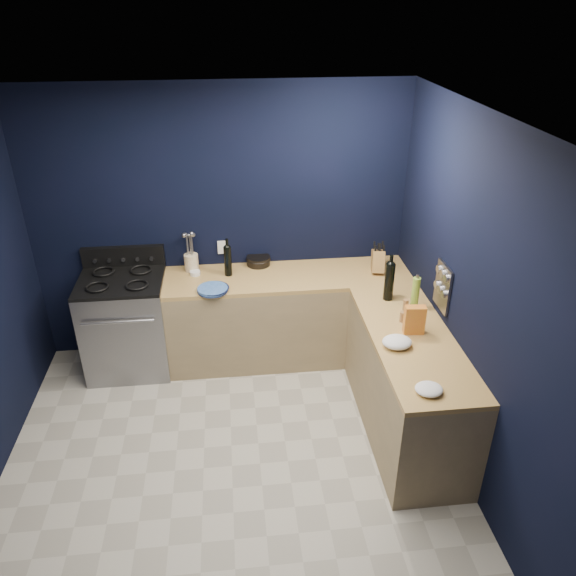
{
  "coord_description": "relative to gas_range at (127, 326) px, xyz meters",
  "views": [
    {
      "loc": [
        0.08,
        -3.15,
        3.26
      ],
      "look_at": [
        0.55,
        1.0,
        1.0
      ],
      "focal_mm": 34.55,
      "sensor_mm": 36.0,
      "label": 1
    }
  ],
  "objects": [
    {
      "name": "ramekin",
      "position": [
        0.67,
        0.12,
        0.46
      ],
      "size": [
        0.11,
        0.11,
        0.04
      ],
      "primitive_type": "cylinder",
      "rotation": [
        0.0,
        0.0,
        0.19
      ],
      "color": "white",
      "rests_on": "top_back"
    },
    {
      "name": "wall_right",
      "position": [
        2.69,
        -1.42,
        0.84
      ],
      "size": [
        0.02,
        3.5,
        2.6
      ],
      "primitive_type": "cube",
      "color": "black",
      "rests_on": "ground"
    },
    {
      "name": "cooktop",
      "position": [
        0.0,
        0.0,
        0.48
      ],
      "size": [
        0.76,
        0.66,
        0.03
      ],
      "primitive_type": "cube",
      "color": "black",
      "rests_on": "gas_range"
    },
    {
      "name": "wine_bottle_back",
      "position": [
        0.98,
        0.08,
        0.58
      ],
      "size": [
        0.09,
        0.09,
        0.29
      ],
      "primitive_type": "cylinder",
      "rotation": [
        0.0,
        0.0,
        0.29
      ],
      "color": "black",
      "rests_on": "top_back"
    },
    {
      "name": "towel_front",
      "position": [
        2.21,
        -1.24,
        0.48
      ],
      "size": [
        0.26,
        0.23,
        0.08
      ],
      "primitive_type": "ellipsoid",
      "rotation": [
        0.0,
        0.0,
        -0.22
      ],
      "color": "white",
      "rests_on": "top_right"
    },
    {
      "name": "oven_door",
      "position": [
        0.0,
        -0.32,
        -0.01
      ],
      "size": [
        0.59,
        0.02,
        0.42
      ],
      "primitive_type": "cube",
      "color": "black",
      "rests_on": "gas_range"
    },
    {
      "name": "gas_range",
      "position": [
        0.0,
        0.0,
        0.0
      ],
      "size": [
        0.76,
        0.66,
        0.92
      ],
      "primitive_type": "cube",
      "color": "gray",
      "rests_on": "floor"
    },
    {
      "name": "utensil_crock",
      "position": [
        0.63,
        0.22,
        0.52
      ],
      "size": [
        0.15,
        0.15,
        0.17
      ],
      "primitive_type": "cylinder",
      "rotation": [
        0.0,
        0.0,
        0.11
      ],
      "color": "#F1E4BF",
      "rests_on": "top_back"
    },
    {
      "name": "lemon_basket",
      "position": [
        1.27,
        0.27,
        0.48
      ],
      "size": [
        0.25,
        0.25,
        0.09
      ],
      "primitive_type": "cylinder",
      "rotation": [
        0.0,
        0.0,
        -0.13
      ],
      "color": "black",
      "rests_on": "top_back"
    },
    {
      "name": "oil_bottle",
      "position": [
        2.51,
        -0.69,
        0.58
      ],
      "size": [
        0.08,
        0.08,
        0.28
      ],
      "primitive_type": "cylinder",
      "rotation": [
        0.0,
        0.0,
        0.41
      ],
      "color": "#81AB36",
      "rests_on": "top_right"
    },
    {
      "name": "cab_back",
      "position": [
        1.53,
        0.02,
        -0.03
      ],
      "size": [
        2.3,
        0.63,
        0.86
      ],
      "primitive_type": "cube",
      "color": "#947E57",
      "rests_on": "floor"
    },
    {
      "name": "top_back",
      "position": [
        1.53,
        0.02,
        0.42
      ],
      "size": [
        2.3,
        0.63,
        0.04
      ],
      "primitive_type": "cube",
      "color": "olive",
      "rests_on": "cab_back"
    },
    {
      "name": "cab_right",
      "position": [
        2.37,
        -1.13,
        -0.03
      ],
      "size": [
        0.63,
        1.67,
        0.86
      ],
      "primitive_type": "cube",
      "color": "#947E57",
      "rests_on": "floor"
    },
    {
      "name": "spice_jar_far",
      "position": [
        2.35,
        -0.9,
        0.48
      ],
      "size": [
        0.05,
        0.05,
        0.09
      ],
      "primitive_type": "cylinder",
      "rotation": [
        0.0,
        0.0,
        -0.12
      ],
      "color": "olive",
      "rests_on": "top_right"
    },
    {
      "name": "wall_back",
      "position": [
        0.93,
        0.34,
        0.84
      ],
      "size": [
        3.5,
        0.02,
        2.6
      ],
      "primitive_type": "cube",
      "color": "black",
      "rests_on": "ground"
    },
    {
      "name": "crouton_bag",
      "position": [
        2.39,
        -1.07,
        0.56
      ],
      "size": [
        0.16,
        0.09,
        0.23
      ],
      "primitive_type": "cube",
      "rotation": [
        0.0,
        0.0,
        -0.1
      ],
      "color": "red",
      "rests_on": "top_right"
    },
    {
      "name": "towel_end",
      "position": [
        2.26,
        -1.79,
        0.47
      ],
      "size": [
        0.19,
        0.17,
        0.06
      ],
      "primitive_type": "ellipsoid",
      "rotation": [
        0.0,
        0.0,
        -0.03
      ],
      "color": "white",
      "rests_on": "top_right"
    },
    {
      "name": "spice_jar_near",
      "position": [
        2.43,
        -0.73,
        0.49
      ],
      "size": [
        0.05,
        0.05,
        0.1
      ],
      "primitive_type": "cylinder",
      "rotation": [
        0.0,
        0.0,
        0.05
      ],
      "color": "olive",
      "rests_on": "top_right"
    },
    {
      "name": "plate_stack",
      "position": [
        0.83,
        -0.22,
        0.46
      ],
      "size": [
        0.29,
        0.29,
        0.03
      ],
      "primitive_type": "cylinder",
      "rotation": [
        0.0,
        0.0,
        0.09
      ],
      "color": "#325DA3",
      "rests_on": "top_back"
    },
    {
      "name": "wall_front",
      "position": [
        0.93,
        -3.18,
        0.84
      ],
      "size": [
        3.5,
        0.02,
        2.6
      ],
      "primitive_type": "cube",
      "color": "black",
      "rests_on": "ground"
    },
    {
      "name": "knife_block",
      "position": [
        2.38,
        0.01,
        0.54
      ],
      "size": [
        0.15,
        0.26,
        0.25
      ],
      "primitive_type": "cube",
      "rotation": [
        -0.31,
        0.0,
        -0.17
      ],
      "color": "olive",
      "rests_on": "top_back"
    },
    {
      "name": "wall_outlet",
      "position": [
        0.93,
        0.32,
        0.62
      ],
      "size": [
        0.09,
        0.02,
        0.13
      ],
      "primitive_type": "cube",
      "color": "white",
      "rests_on": "wall_back"
    },
    {
      "name": "spice_panel",
      "position": [
        2.67,
        -0.87,
        0.72
      ],
      "size": [
        0.02,
        0.28,
        0.38
      ],
      "primitive_type": "cube",
      "color": "gray",
      "rests_on": "wall_right"
    },
    {
      "name": "wine_bottle_right",
      "position": [
        2.33,
        -0.53,
        0.61
      ],
      "size": [
        0.11,
        0.11,
        0.33
      ],
      "primitive_type": "cylinder",
      "rotation": [
        0.0,
        0.0,
        -0.36
      ],
      "color": "black",
      "rests_on": "top_right"
    },
    {
      "name": "backguard",
      "position": [
        0.0,
        0.3,
        0.58
      ],
      "size": [
        0.76,
        0.06,
        0.2
      ],
      "primitive_type": "cube",
      "color": "black",
      "rests_on": "gas_range"
    },
    {
      "name": "top_right",
      "position": [
        2.37,
        -1.13,
        0.42
      ],
      "size": [
        0.63,
        1.67,
        0.04
      ],
      "primitive_type": "cube",
      "color": "olive",
      "rests_on": "cab_right"
    },
    {
      "name": "ceiling",
      "position": [
        0.93,
        -1.42,
        2.15
      ],
      "size": [
        3.5,
        3.5,
        0.02
      ],
      "primitive_type": "cube",
      "color": "silver",
      "rests_on": "ground"
    },
    {
      "name": "floor",
      "position": [
        0.93,
        -1.42,
        -0.47
      ],
      "size": [
        3.5,
        3.5,
        0.02
      ],
      "primitive_type": "cube",
      "color": "#AAA595",
      "rests_on": "ground"
    }
  ]
}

